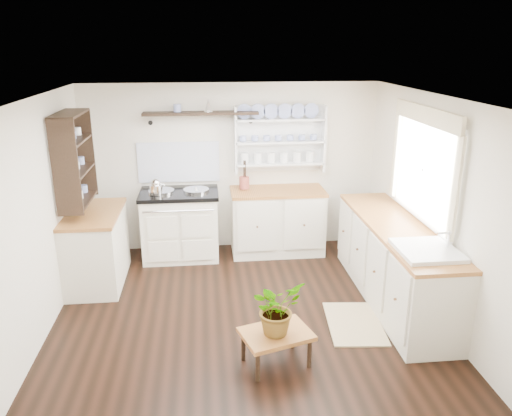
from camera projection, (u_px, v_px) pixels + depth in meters
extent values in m
cube|color=black|center=(244.00, 311.00, 5.46)|extent=(4.00, 3.80, 0.01)
cube|color=beige|center=(232.00, 168.00, 6.89)|extent=(4.00, 0.02, 2.30)
cube|color=beige|center=(430.00, 205.00, 5.30)|extent=(0.02, 3.80, 2.30)
cube|color=beige|center=(40.00, 218.00, 4.90)|extent=(0.02, 3.80, 2.30)
cube|color=white|center=(242.00, 97.00, 4.73)|extent=(4.00, 3.80, 0.01)
cube|color=white|center=(424.00, 170.00, 5.32)|extent=(0.04, 1.40, 1.00)
cube|color=white|center=(422.00, 170.00, 5.32)|extent=(0.02, 1.50, 1.10)
cube|color=beige|center=(426.00, 115.00, 5.14)|extent=(0.04, 1.55, 0.18)
cube|color=white|center=(181.00, 226.00, 6.73)|extent=(0.99, 0.65, 0.87)
cube|color=black|center=(179.00, 193.00, 6.59)|extent=(1.03, 0.69, 0.05)
cylinder|color=silver|center=(161.00, 191.00, 6.55)|extent=(0.34, 0.34, 0.03)
cylinder|color=silver|center=(196.00, 190.00, 6.60)|extent=(0.34, 0.34, 0.03)
cylinder|color=silver|center=(178.00, 211.00, 6.28)|extent=(0.89, 0.02, 0.02)
cube|color=silver|center=(277.00, 222.00, 6.89)|extent=(1.25, 0.60, 0.88)
cube|color=brown|center=(278.00, 191.00, 6.75)|extent=(1.27, 0.63, 0.04)
cube|color=silver|center=(394.00, 263.00, 5.58)|extent=(0.60, 2.40, 0.88)
cube|color=brown|center=(397.00, 227.00, 5.45)|extent=(0.62, 2.43, 0.04)
cube|color=white|center=(426.00, 262.00, 4.76)|extent=(0.55, 0.60, 0.28)
cylinder|color=silver|center=(448.00, 242.00, 4.72)|extent=(0.02, 0.02, 0.22)
cube|color=silver|center=(97.00, 248.00, 6.00)|extent=(0.60, 1.10, 0.88)
cube|color=brown|center=(93.00, 214.00, 5.86)|extent=(0.62, 1.13, 0.04)
cube|color=white|center=(279.00, 138.00, 6.81)|extent=(1.20, 0.03, 0.90)
cube|color=white|center=(280.00, 140.00, 6.73)|extent=(1.20, 0.22, 0.02)
cylinder|color=navy|center=(280.00, 119.00, 6.65)|extent=(0.20, 0.02, 0.20)
cube|color=black|center=(201.00, 113.00, 6.49)|extent=(1.50, 0.24, 0.04)
cone|color=black|center=(151.00, 122.00, 6.52)|extent=(0.06, 0.20, 0.06)
cone|color=black|center=(250.00, 120.00, 6.65)|extent=(0.06, 0.20, 0.06)
cube|color=black|center=(74.00, 158.00, 5.64)|extent=(0.28, 0.80, 1.05)
cylinder|color=#9B4539|center=(244.00, 183.00, 6.75)|extent=(0.14, 0.14, 0.16)
cube|color=brown|center=(276.00, 334.00, 4.47)|extent=(0.71, 0.59, 0.04)
cylinder|color=black|center=(258.00, 367.00, 4.28)|extent=(0.04, 0.04, 0.29)
cylinder|color=black|center=(243.00, 346.00, 4.57)|extent=(0.04, 0.04, 0.29)
cylinder|color=black|center=(309.00, 353.00, 4.47)|extent=(0.04, 0.04, 0.29)
cylinder|color=black|center=(292.00, 334.00, 4.76)|extent=(0.04, 0.04, 0.29)
imported|color=#3F7233|center=(277.00, 308.00, 4.38)|extent=(0.58, 0.57, 0.49)
cube|color=#988B58|center=(354.00, 323.00, 5.20)|extent=(0.63, 0.90, 0.02)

